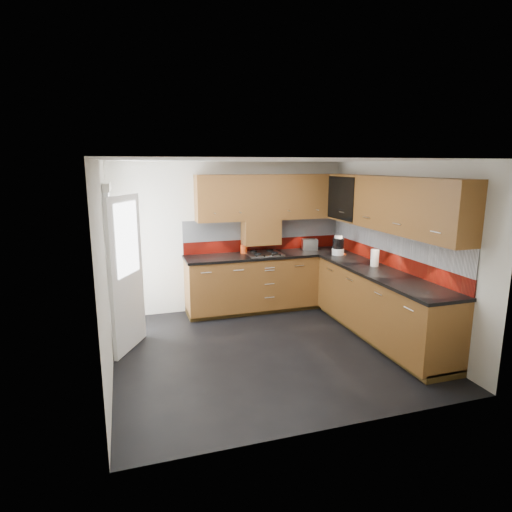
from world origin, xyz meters
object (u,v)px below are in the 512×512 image
object	(u,v)px
toaster	(310,244)
food_processor	(338,246)
gas_hob	(264,253)
utensil_pot	(244,248)

from	to	relation	value
toaster	food_processor	world-z (taller)	food_processor
food_processor	gas_hob	bearing A→B (deg)	160.75
toaster	food_processor	size ratio (longest dim) A/B	0.91
gas_hob	food_processor	world-z (taller)	food_processor
gas_hob	food_processor	distance (m)	1.19
gas_hob	toaster	world-z (taller)	toaster
utensil_pot	toaster	distance (m)	1.14
gas_hob	utensil_pot	size ratio (longest dim) A/B	1.44
utensil_pot	toaster	xyz separation A→B (m)	(1.14, -0.06, -0.00)
utensil_pot	food_processor	size ratio (longest dim) A/B	1.25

